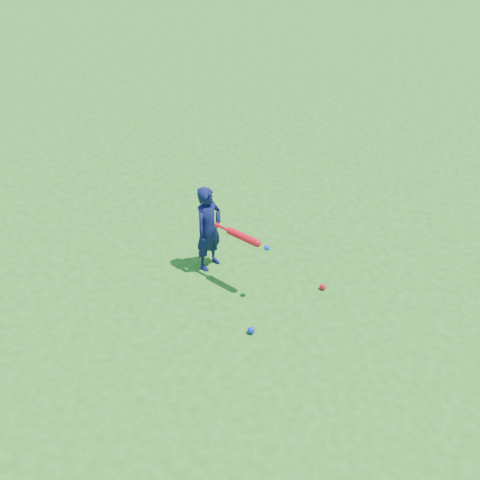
{
  "coord_description": "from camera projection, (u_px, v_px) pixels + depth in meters",
  "views": [
    {
      "loc": [
        4.1,
        -4.79,
        4.26
      ],
      "look_at": [
        1.29,
        -0.43,
        0.62
      ],
      "focal_mm": 40.0,
      "sensor_mm": 36.0,
      "label": 1
    }
  ],
  "objects": [
    {
      "name": "ground_ball_red",
      "position": [
        323.0,
        287.0,
        6.53
      ],
      "size": [
        0.08,
        0.08,
        0.08
      ],
      "primitive_type": "sphere",
      "color": "red",
      "rests_on": "ground"
    },
    {
      "name": "child",
      "position": [
        209.0,
        229.0,
        6.62
      ],
      "size": [
        0.31,
        0.44,
        1.14
      ],
      "primitive_type": "imported",
      "rotation": [
        0.0,
        0.0,
        1.47
      ],
      "color": "#0E1145",
      "rests_on": "ground"
    },
    {
      "name": "bat_swing",
      "position": [
        245.0,
        238.0,
        6.18
      ],
      "size": [
        0.79,
        0.15,
        0.09
      ],
      "rotation": [
        0.0,
        0.0,
        -0.11
      ],
      "color": "red",
      "rests_on": "ground"
    },
    {
      "name": "ground_ball_blue",
      "position": [
        251.0,
        330.0,
        5.92
      ],
      "size": [
        0.08,
        0.08,
        0.08
      ],
      "primitive_type": "sphere",
      "color": "#0C1FD8",
      "rests_on": "ground"
    },
    {
      "name": "ground",
      "position": [
        180.0,
        233.0,
        7.56
      ],
      "size": [
        80.0,
        80.0,
        0.0
      ],
      "primitive_type": "plane",
      "color": "#216F1A",
      "rests_on": "ground"
    }
  ]
}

